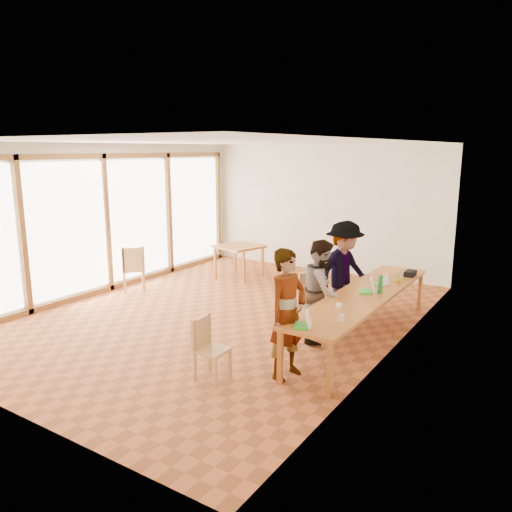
% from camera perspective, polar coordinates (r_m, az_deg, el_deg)
% --- Properties ---
extents(ground, '(8.00, 8.00, 0.00)m').
position_cam_1_polar(ground, '(8.94, -3.61, -6.70)').
color(ground, '#AD542A').
rests_on(ground, ground).
extents(wall_back, '(6.00, 0.10, 3.00)m').
position_cam_1_polar(wall_back, '(12.00, 7.73, 5.41)').
color(wall_back, white).
rests_on(wall_back, ground).
extents(wall_right, '(0.10, 8.00, 3.00)m').
position_cam_1_polar(wall_right, '(7.23, 15.74, 0.65)').
color(wall_right, white).
rests_on(wall_right, ground).
extents(window_wall, '(0.10, 8.00, 3.00)m').
position_cam_1_polar(window_wall, '(10.59, -16.76, 4.12)').
color(window_wall, white).
rests_on(window_wall, ground).
extents(ceiling, '(6.00, 8.00, 0.04)m').
position_cam_1_polar(ceiling, '(8.47, -3.89, 13.03)').
color(ceiling, white).
rests_on(ceiling, wall_back).
extents(communal_table, '(0.80, 4.00, 0.75)m').
position_cam_1_polar(communal_table, '(7.74, 12.24, -4.52)').
color(communal_table, '#B57228').
rests_on(communal_table, ground).
extents(side_table, '(0.90, 0.90, 0.75)m').
position_cam_1_polar(side_table, '(11.29, -1.95, 0.83)').
color(side_table, '#B57228').
rests_on(side_table, ground).
extents(chair_near, '(0.38, 0.38, 0.43)m').
position_cam_1_polar(chair_near, '(6.47, -5.67, -9.64)').
color(chair_near, tan).
rests_on(chair_near, ground).
extents(chair_mid, '(0.44, 0.44, 0.47)m').
position_cam_1_polar(chair_mid, '(8.39, 6.19, -4.13)').
color(chair_mid, tan).
rests_on(chair_mid, ground).
extents(chair_far, '(0.44, 0.44, 0.44)m').
position_cam_1_polar(chair_far, '(8.49, 5.89, -4.16)').
color(chair_far, tan).
rests_on(chair_far, ground).
extents(chair_empty, '(0.51, 0.51, 0.45)m').
position_cam_1_polar(chair_empty, '(9.22, 10.16, -2.96)').
color(chair_empty, tan).
rests_on(chair_empty, ground).
extents(chair_spare, '(0.63, 0.63, 0.51)m').
position_cam_1_polar(chair_spare, '(10.47, -13.85, -0.89)').
color(chair_spare, tan).
rests_on(chair_spare, ground).
extents(person_near, '(0.51, 0.68, 1.68)m').
position_cam_1_polar(person_near, '(6.36, 3.63, -6.61)').
color(person_near, gray).
rests_on(person_near, ground).
extents(person_mid, '(0.76, 0.88, 1.57)m').
position_cam_1_polar(person_mid, '(7.63, 7.54, -3.94)').
color(person_mid, gray).
rests_on(person_mid, ground).
extents(person_far, '(0.96, 1.25, 1.71)m').
position_cam_1_polar(person_far, '(8.59, 10.01, -1.71)').
color(person_far, gray).
rests_on(person_far, ground).
extents(laptop_near, '(0.28, 0.29, 0.20)m').
position_cam_1_polar(laptop_near, '(6.18, 5.61, -7.59)').
color(laptop_near, green).
rests_on(laptop_near, communal_table).
extents(laptop_mid, '(0.30, 0.32, 0.23)m').
position_cam_1_polar(laptop_mid, '(7.77, 12.82, -3.63)').
color(laptop_mid, green).
rests_on(laptop_mid, communal_table).
extents(laptop_far, '(0.23, 0.25, 0.18)m').
position_cam_1_polar(laptop_far, '(8.22, 14.23, -2.92)').
color(laptop_far, green).
rests_on(laptop_far, communal_table).
extents(yellow_mug, '(0.15, 0.15, 0.09)m').
position_cam_1_polar(yellow_mug, '(8.48, 15.94, -2.60)').
color(yellow_mug, gold).
rests_on(yellow_mug, communal_table).
extents(green_bottle, '(0.07, 0.07, 0.28)m').
position_cam_1_polar(green_bottle, '(7.75, 14.04, -3.15)').
color(green_bottle, '#187C2F').
rests_on(green_bottle, communal_table).
extents(clear_glass, '(0.07, 0.07, 0.09)m').
position_cam_1_polar(clear_glass, '(6.43, 9.75, -6.99)').
color(clear_glass, silver).
rests_on(clear_glass, communal_table).
extents(condiment_cup, '(0.08, 0.08, 0.06)m').
position_cam_1_polar(condiment_cup, '(6.96, 9.44, -5.63)').
color(condiment_cup, white).
rests_on(condiment_cup, communal_table).
extents(pink_phone, '(0.05, 0.10, 0.01)m').
position_cam_1_polar(pink_phone, '(8.66, 14.47, -2.47)').
color(pink_phone, '#EA4D7B').
rests_on(pink_phone, communal_table).
extents(black_pouch, '(0.16, 0.26, 0.09)m').
position_cam_1_polar(black_pouch, '(8.95, 17.22, -1.91)').
color(black_pouch, black).
rests_on(black_pouch, communal_table).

